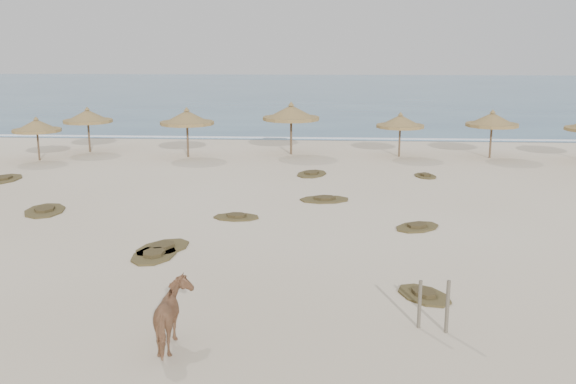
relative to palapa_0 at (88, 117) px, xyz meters
name	(u,v)px	position (x,y,z in m)	size (l,w,h in m)	color
ground	(230,256)	(11.66, -19.30, -2.15)	(160.00, 160.00, 0.00)	beige
ocean	(309,90)	(11.66, 55.70, -2.15)	(200.00, 100.00, 0.01)	navy
foam_line	(286,138)	(11.66, 6.70, -2.15)	(70.00, 0.60, 0.01)	white
palapa_0	(88,117)	(0.00, 0.00, 0.00)	(2.98, 2.98, 2.77)	#503B29
palapa_1	(37,126)	(-1.78, -3.10, -0.20)	(2.96, 2.96, 2.51)	#503B29
palapa_2	(187,118)	(6.44, -1.46, 0.12)	(4.05, 4.05, 2.92)	#503B29
palapa_3	(291,113)	(12.41, -0.13, 0.30)	(3.59, 3.59, 3.16)	#503B29
palapa_4	(400,122)	(18.80, -0.52, -0.11)	(3.57, 3.57, 2.63)	#503B29
palapa_5	(492,120)	(24.02, -0.62, 0.04)	(3.53, 3.53, 2.82)	#503B29
horse	(174,316)	(11.39, -25.45, -1.44)	(0.77, 1.69, 1.42)	#9C6847
fence_post_near	(420,304)	(16.82, -24.12, -1.57)	(0.09, 0.09, 1.16)	brown
fence_post_far	(447,307)	(17.41, -24.34, -1.52)	(0.09, 0.09, 1.26)	brown
scrub_1	(45,210)	(3.52, -14.30, -2.10)	(2.04, 2.66, 0.16)	#4F4223
scrub_2	(236,217)	(11.21, -14.77, -2.10)	(1.79, 1.18, 0.16)	#4F4223
scrub_3	(324,199)	(14.52, -11.71, -2.10)	(2.33, 1.72, 0.16)	#4F4223
scrub_4	(417,227)	(17.89, -15.72, -2.10)	(2.19, 2.12, 0.16)	#4F4223
scrub_6	(3,179)	(-1.18, -8.50, -2.10)	(1.65, 2.54, 0.16)	#4F4223
scrub_7	(312,174)	(13.82, -6.22, -2.10)	(1.97, 2.48, 0.16)	#4F4223
scrub_9	(163,247)	(9.38, -18.69, -2.10)	(2.18, 2.51, 0.16)	#4F4223
scrub_10	(425,176)	(19.50, -6.39, -2.10)	(1.34, 1.75, 0.16)	#4F4223
scrub_11	(154,255)	(9.29, -19.43, -2.10)	(1.51, 2.14, 0.16)	#4F4223
scrub_12	(424,295)	(17.22, -22.20, -2.10)	(1.86, 2.04, 0.16)	#4F4223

